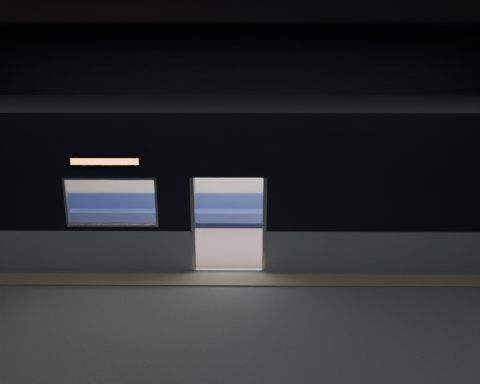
{
  "coord_description": "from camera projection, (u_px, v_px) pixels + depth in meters",
  "views": [
    {
      "loc": [
        0.32,
        -8.78,
        4.78
      ],
      "look_at": [
        0.22,
        2.3,
        1.35
      ],
      "focal_mm": 38.0,
      "sensor_mm": 36.0,
      "label": 1
    }
  ],
  "objects": [
    {
      "name": "passenger",
      "position": [
        404.0,
        200.0,
        12.93
      ],
      "size": [
        0.37,
        0.64,
        1.29
      ],
      "rotation": [
        0.0,
        0.0,
        -0.09
      ],
      "color": "black",
      "rests_on": "metro_car"
    },
    {
      "name": "tactile_strip",
      "position": [
        228.0,
        280.0,
        10.33
      ],
      "size": [
        22.8,
        0.5,
        0.03
      ],
      "primitive_type": "cube",
      "color": "#8C7F59",
      "rests_on": "station_floor"
    },
    {
      "name": "station_envelope",
      "position": [
        226.0,
        103.0,
        8.72
      ],
      "size": [
        24.0,
        14.0,
        5.0
      ],
      "color": "black",
      "rests_on": "station_floor"
    },
    {
      "name": "transit_map",
      "position": [
        427.0,
        170.0,
        13.01
      ],
      "size": [
        0.99,
        0.03,
        0.64
      ],
      "primitive_type": "cube",
      "color": "white",
      "rests_on": "metro_car"
    },
    {
      "name": "metro_car",
      "position": [
        230.0,
        168.0,
        11.69
      ],
      "size": [
        18.0,
        3.04,
        3.35
      ],
      "color": "#899BA4",
      "rests_on": "station_floor"
    },
    {
      "name": "station_floor",
      "position": [
        228.0,
        294.0,
        9.81
      ],
      "size": [
        24.0,
        14.0,
        0.01
      ],
      "primitive_type": "cube",
      "color": "#47494C",
      "rests_on": "ground"
    },
    {
      "name": "handbag",
      "position": [
        406.0,
        207.0,
        12.77
      ],
      "size": [
        0.26,
        0.22,
        0.13
      ],
      "primitive_type": "cube",
      "rotation": [
        0.0,
        0.0,
        -0.02
      ],
      "color": "black",
      "rests_on": "passenger"
    }
  ]
}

